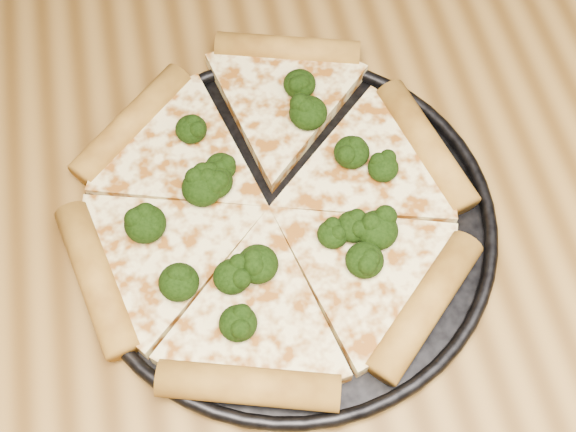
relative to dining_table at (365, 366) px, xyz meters
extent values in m
cube|color=olive|center=(0.00, 0.00, 0.07)|extent=(1.20, 0.90, 0.04)
cylinder|color=black|center=(-0.05, 0.10, 0.09)|extent=(0.32, 0.32, 0.01)
torus|color=black|center=(-0.05, 0.10, 0.10)|extent=(0.33, 0.33, 0.01)
cylinder|color=#BD872F|center=(0.08, 0.14, 0.11)|extent=(0.06, 0.13, 0.03)
cylinder|color=#BD872F|center=(-0.01, 0.26, 0.11)|extent=(0.13, 0.06, 0.03)
cylinder|color=#BD872F|center=(-0.16, 0.21, 0.11)|extent=(0.11, 0.11, 0.03)
cylinder|color=#BD872F|center=(-0.20, 0.08, 0.11)|extent=(0.06, 0.13, 0.03)
cylinder|color=#BD872F|center=(-0.10, -0.03, 0.11)|extent=(0.13, 0.06, 0.03)
cylinder|color=#BD872F|center=(0.04, 0.00, 0.11)|extent=(0.11, 0.11, 0.03)
ellipsoid|color=black|center=(-0.10, 0.14, 0.12)|extent=(0.03, 0.03, 0.02)
ellipsoid|color=black|center=(0.04, 0.12, 0.12)|extent=(0.03, 0.03, 0.02)
ellipsoid|color=black|center=(-0.01, 0.19, 0.12)|extent=(0.03, 0.03, 0.02)
ellipsoid|color=black|center=(-0.10, 0.14, 0.12)|extent=(0.03, 0.03, 0.02)
ellipsoid|color=black|center=(-0.11, 0.13, 0.12)|extent=(0.03, 0.03, 0.02)
ellipsoid|color=black|center=(-0.09, 0.15, 0.12)|extent=(0.03, 0.03, 0.02)
ellipsoid|color=black|center=(0.01, 0.14, 0.12)|extent=(0.03, 0.03, 0.02)
ellipsoid|color=black|center=(0.00, 0.04, 0.12)|extent=(0.03, 0.03, 0.02)
ellipsoid|color=black|center=(-0.10, 0.02, 0.12)|extent=(0.03, 0.03, 0.02)
ellipsoid|color=black|center=(-0.11, 0.19, 0.12)|extent=(0.03, 0.03, 0.02)
ellipsoid|color=black|center=(-0.01, 0.22, 0.12)|extent=(0.03, 0.03, 0.02)
ellipsoid|color=black|center=(0.00, 0.07, 0.12)|extent=(0.03, 0.03, 0.02)
ellipsoid|color=black|center=(-0.10, 0.05, 0.12)|extent=(0.03, 0.03, 0.02)
ellipsoid|color=black|center=(0.02, 0.07, 0.12)|extent=(0.03, 0.03, 0.02)
ellipsoid|color=black|center=(-0.14, 0.06, 0.12)|extent=(0.03, 0.03, 0.02)
ellipsoid|color=black|center=(-0.16, 0.11, 0.12)|extent=(0.03, 0.03, 0.02)
ellipsoid|color=black|center=(-0.08, 0.06, 0.12)|extent=(0.03, 0.03, 0.02)
ellipsoid|color=black|center=(-0.02, 0.07, 0.12)|extent=(0.02, 0.02, 0.02)
camera|label=1|loc=(-0.10, -0.17, 0.62)|focal=46.43mm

